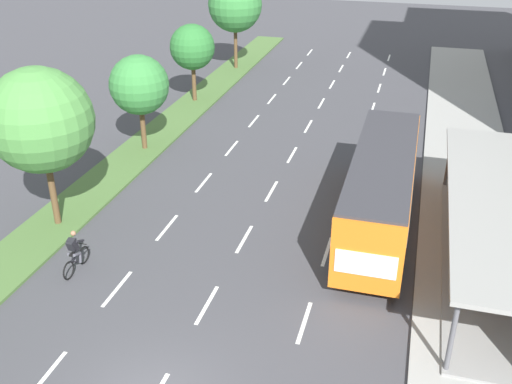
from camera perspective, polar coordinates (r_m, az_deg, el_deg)
median_strip at (r=36.50m, az=-8.86°, el=5.96°), size 2.60×52.00×0.12m
sidewalk_right at (r=33.62m, az=19.66°, el=2.78°), size 4.50×52.00×0.15m
lane_divider_left at (r=33.58m, az=-2.35°, el=4.25°), size 0.14×48.03×0.01m
lane_divider_center at (r=32.74m, az=3.50°, el=3.60°), size 0.14×48.03×0.01m
lane_divider_right at (r=32.26m, az=9.58°, el=2.88°), size 0.14×48.03×0.01m
bus_shelter at (r=23.93m, az=21.77°, el=-2.88°), size 2.90×13.81×2.86m
bus at (r=25.36m, az=12.00°, el=0.83°), size 2.54×11.29×3.37m
cyclist at (r=23.51m, az=-17.06°, el=-5.66°), size 0.46×1.82×1.71m
median_tree_second at (r=25.32m, az=-20.07°, el=6.49°), size 4.30×4.30×6.87m
median_tree_third at (r=32.68m, az=-11.19°, el=10.07°), size 3.20×3.20×5.23m
median_tree_fourth at (r=40.46m, az=-6.16°, el=13.70°), size 2.99×2.99×5.14m
median_tree_fifth at (r=48.15m, az=-2.04°, el=17.58°), size 4.20×4.20×7.05m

